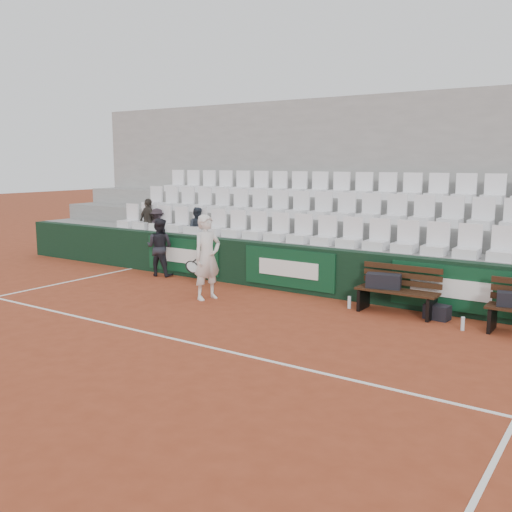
{
  "coord_description": "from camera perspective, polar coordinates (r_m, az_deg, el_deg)",
  "views": [
    {
      "loc": [
        5.92,
        -6.46,
        2.79
      ],
      "look_at": [
        -0.07,
        2.4,
        1.0
      ],
      "focal_mm": 40.0,
      "sensor_mm": 36.0,
      "label": 1
    }
  ],
  "objects": [
    {
      "name": "court_baseline",
      "position": [
        9.19,
        -8.11,
        -8.23
      ],
      "size": [
        18.0,
        0.06,
        0.01
      ],
      "primitive_type": "cube",
      "color": "white",
      "rests_on": "ground"
    },
    {
      "name": "ball_kid",
      "position": [
        14.11,
        -9.62,
        0.87
      ],
      "size": [
        0.8,
        0.69,
        1.42
      ],
      "primitive_type": "imported",
      "rotation": [
        0.0,
        0.0,
        3.4
      ],
      "color": "black",
      "rests_on": "ground"
    },
    {
      "name": "seat_row_back",
      "position": [
        14.12,
        9.34,
        7.04
      ],
      "size": [
        11.9,
        0.44,
        0.63
      ],
      "primitive_type": "cube",
      "color": "white",
      "rests_on": "grandstand_tier_back"
    },
    {
      "name": "ground",
      "position": [
        9.2,
        -8.11,
        -8.26
      ],
      "size": [
        80.0,
        80.0,
        0.0
      ],
      "primitive_type": "plane",
      "color": "brown",
      "rests_on": "ground"
    },
    {
      "name": "grandstand_tier_back",
      "position": [
        14.39,
        9.5,
        2.02
      ],
      "size": [
        18.0,
        0.95,
        1.9
      ],
      "primitive_type": "cube",
      "color": "gray",
      "rests_on": "ground"
    },
    {
      "name": "grandstand_rear_wall",
      "position": [
        14.85,
        10.64,
        7.06
      ],
      "size": [
        18.0,
        0.3,
        4.4
      ],
      "primitive_type": "cube",
      "color": "#9A9A97",
      "rests_on": "ground"
    },
    {
      "name": "seat_row_mid",
      "position": [
        13.3,
        7.56,
        4.99
      ],
      "size": [
        11.9,
        0.44,
        0.63
      ],
      "primitive_type": "cube",
      "color": "silver",
      "rests_on": "grandstand_tier_mid"
    },
    {
      "name": "water_bottle_near",
      "position": [
        11.07,
        9.32,
        -4.59
      ],
      "size": [
        0.07,
        0.07,
        0.24
      ],
      "primitive_type": "cylinder",
      "color": "silver",
      "rests_on": "ground"
    },
    {
      "name": "spectator_c",
      "position": [
        14.37,
        -5.97,
        4.49
      ],
      "size": [
        0.65,
        0.59,
        1.1
      ],
      "primitive_type": "imported",
      "rotation": [
        0.0,
        0.0,
        3.53
      ],
      "color": "#212731",
      "rests_on": "grandstand_tier_front"
    },
    {
      "name": "spectator_b",
      "position": [
        15.49,
        -10.73,
        5.02
      ],
      "size": [
        0.78,
        0.44,
        1.25
      ],
      "primitive_type": "imported",
      "rotation": [
        0.0,
        0.0,
        2.95
      ],
      "color": "#332F29",
      "rests_on": "grandstand_tier_front"
    },
    {
      "name": "seat_row_front",
      "position": [
        12.5,
        5.56,
        2.68
      ],
      "size": [
        11.9,
        0.44,
        0.63
      ],
      "primitive_type": "cube",
      "color": "white",
      "rests_on": "grandstand_tier_front"
    },
    {
      "name": "spectator_a",
      "position": [
        15.28,
        -9.88,
        4.52
      ],
      "size": [
        0.74,
        0.59,
        1.01
      ],
      "primitive_type": "imported",
      "rotation": [
        0.0,
        0.0,
        2.75
      ],
      "color": "black",
      "rests_on": "grandstand_tier_front"
    },
    {
      "name": "sports_bag_ground",
      "position": [
        10.69,
        17.66,
        -5.36
      ],
      "size": [
        0.47,
        0.32,
        0.26
      ],
      "primitive_type": "cube",
      "rotation": [
        0.0,
        0.0,
        -0.14
      ],
      "color": "black",
      "rests_on": "ground"
    },
    {
      "name": "sports_bag_left",
      "position": [
        10.86,
        12.64,
        -2.45
      ],
      "size": [
        0.67,
        0.41,
        0.27
      ],
      "primitive_type": "cube",
      "rotation": [
        0.0,
        0.0,
        0.23
      ],
      "color": "black",
      "rests_on": "bench_left"
    },
    {
      "name": "bench_left",
      "position": [
        10.82,
        13.87,
        -4.49
      ],
      "size": [
        1.5,
        0.56,
        0.45
      ],
      "primitive_type": "cube",
      "color": "#361E10",
      "rests_on": "ground"
    },
    {
      "name": "water_bottle_far",
      "position": [
        10.15,
        19.97,
        -6.38
      ],
      "size": [
        0.06,
        0.06,
        0.23
      ],
      "primitive_type": "cylinder",
      "color": "silver",
      "rests_on": "ground"
    },
    {
      "name": "tennis_player",
      "position": [
        11.56,
        -4.91,
        -0.13
      ],
      "size": [
        0.78,
        0.72,
        1.73
      ],
      "color": "silver",
      "rests_on": "ground"
    },
    {
      "name": "grandstand_tier_mid",
      "position": [
        13.57,
        7.79,
        0.65
      ],
      "size": [
        18.0,
        0.95,
        1.45
      ],
      "primitive_type": "cube",
      "color": "gray",
      "rests_on": "ground"
    },
    {
      "name": "grandstand_tier_front",
      "position": [
        12.77,
        5.88,
        -0.88
      ],
      "size": [
        18.0,
        0.95,
        1.0
      ],
      "primitive_type": "cube",
      "color": "gray",
      "rests_on": "ground"
    },
    {
      "name": "court_sideline_right",
      "position": [
        5.34,
        20.64,
        -22.59
      ],
      "size": [
        0.06,
        20.0,
        0.01
      ],
      "primitive_type": "cube",
      "color": "white",
      "rests_on": "ground"
    },
    {
      "name": "back_barrier",
      "position": [
        12.2,
        4.75,
        -1.35
      ],
      "size": [
        18.0,
        0.34,
        1.0
      ],
      "color": "black",
      "rests_on": "ground"
    }
  ]
}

